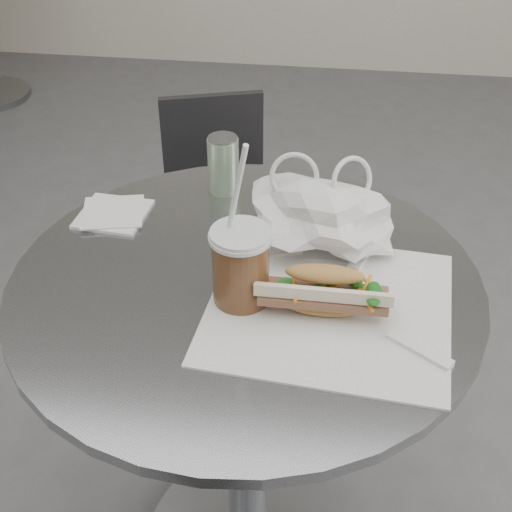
# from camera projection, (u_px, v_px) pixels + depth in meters

# --- Properties ---
(cafe_table) EXTENTS (0.76, 0.76, 0.74)m
(cafe_table) POSITION_uv_depth(u_px,v_px,m) (247.00, 397.00, 1.30)
(cafe_table) COLOR slate
(cafe_table) RESTS_ON ground
(chair_far) EXTENTS (0.37, 0.39, 0.67)m
(chair_far) POSITION_uv_depth(u_px,v_px,m) (221.00, 238.00, 2.00)
(chair_far) COLOR #2D2D30
(chair_far) RESTS_ON ground
(sandwich_paper) EXTENTS (0.39, 0.37, 0.00)m
(sandwich_paper) POSITION_uv_depth(u_px,v_px,m) (329.00, 307.00, 1.08)
(sandwich_paper) COLOR white
(sandwich_paper) RESTS_ON cafe_table
(banh_mi) EXTENTS (0.24, 0.09, 0.08)m
(banh_mi) POSITION_uv_depth(u_px,v_px,m) (324.00, 291.00, 1.05)
(banh_mi) COLOR tan
(banh_mi) RESTS_ON sandwich_paper
(iced_coffee) EXTENTS (0.09, 0.09, 0.27)m
(iced_coffee) POSITION_uv_depth(u_px,v_px,m) (241.00, 266.00, 1.06)
(iced_coffee) COLOR brown
(iced_coffee) RESTS_ON cafe_table
(sunglasses) EXTENTS (0.13, 0.06, 0.06)m
(sunglasses) POSITION_uv_depth(u_px,v_px,m) (325.00, 209.00, 1.26)
(sunglasses) COLOR black
(sunglasses) RESTS_ON cafe_table
(plastic_bag) EXTENTS (0.28, 0.25, 0.12)m
(plastic_bag) POSITION_uv_depth(u_px,v_px,m) (320.00, 217.00, 1.18)
(plastic_bag) COLOR white
(plastic_bag) RESTS_ON cafe_table
(napkin_stack) EXTENTS (0.13, 0.13, 0.01)m
(napkin_stack) POSITION_uv_depth(u_px,v_px,m) (113.00, 214.00, 1.29)
(napkin_stack) COLOR white
(napkin_stack) RESTS_ON cafe_table
(drink_can) EXTENTS (0.06, 0.06, 0.11)m
(drink_can) POSITION_uv_depth(u_px,v_px,m) (223.00, 164.00, 1.33)
(drink_can) COLOR #68A560
(drink_can) RESTS_ON cafe_table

